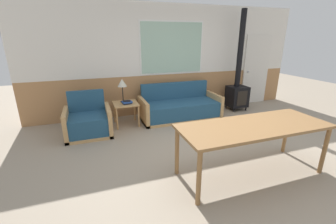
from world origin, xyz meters
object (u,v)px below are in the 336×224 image
object	(u,v)px
couch	(180,108)
dining_table	(254,129)
wood_stove	(238,85)
side_table	(126,106)
armchair	(88,122)
table_lamp	(122,84)

from	to	relation	value
couch	dining_table	size ratio (longest dim) A/B	0.91
wood_stove	side_table	bearing A→B (deg)	-177.60
side_table	dining_table	xyz separation A→B (m)	(1.38, -2.57, 0.27)
couch	side_table	bearing A→B (deg)	-179.62
couch	wood_stove	distance (m)	1.79
armchair	table_lamp	bearing A→B (deg)	23.08
armchair	wood_stove	size ratio (longest dim) A/B	0.35
couch	dining_table	distance (m)	2.62
armchair	dining_table	xyz separation A→B (m)	(2.20, -2.27, 0.44)
table_lamp	wood_stove	world-z (taller)	wood_stove
armchair	table_lamp	size ratio (longest dim) A/B	1.69
couch	wood_stove	world-z (taller)	wood_stove
side_table	wood_stove	size ratio (longest dim) A/B	0.21
couch	table_lamp	xyz separation A→B (m)	(-1.37, 0.09, 0.68)
table_lamp	side_table	bearing A→B (deg)	-69.82
dining_table	wood_stove	size ratio (longest dim) A/B	0.82
side_table	dining_table	distance (m)	2.93
side_table	wood_stove	world-z (taller)	wood_stove
couch	wood_stove	size ratio (longest dim) A/B	0.75
couch	table_lamp	distance (m)	1.53
armchair	couch	bearing A→B (deg)	4.80
couch	dining_table	bearing A→B (deg)	-88.92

